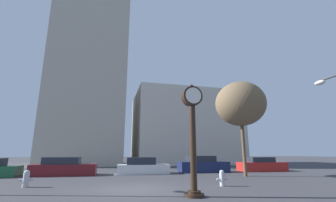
{
  "coord_description": "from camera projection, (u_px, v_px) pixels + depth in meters",
  "views": [
    {
      "loc": [
        -1.2,
        -10.84,
        1.6
      ],
      "look_at": [
        4.22,
        10.8,
        6.8
      ],
      "focal_mm": 24.0,
      "sensor_mm": 36.0,
      "label": 1
    }
  ],
  "objects": [
    {
      "name": "car_white",
      "position": [
        142.0,
        167.0,
        18.11
      ],
      "size": [
        4.17,
        2.08,
        1.28
      ],
      "rotation": [
        0.0,
        0.0,
        -0.05
      ],
      "color": "silver",
      "rests_on": "ground_plane"
    },
    {
      "name": "ground_plane",
      "position": [
        136.0,
        189.0,
        10.16
      ],
      "size": [
        200.0,
        200.0,
        0.0
      ],
      "primitive_type": "plane",
      "color": "#38383D"
    },
    {
      "name": "street_clock",
      "position": [
        193.0,
        130.0,
        8.99
      ],
      "size": [
        0.82,
        0.75,
        4.42
      ],
      "color": "black",
      "rests_on": "ground_plane"
    },
    {
      "name": "car_maroon",
      "position": [
        64.0,
        168.0,
        16.69
      ],
      "size": [
        4.5,
        1.97,
        1.31
      ],
      "rotation": [
        0.0,
        0.0,
        -0.01
      ],
      "color": "maroon",
      "rests_on": "ground_plane"
    },
    {
      "name": "fire_hydrant_near",
      "position": [
        222.0,
        178.0,
        11.25
      ],
      "size": [
        0.57,
        0.25,
        0.78
      ],
      "color": "#B7B7BC",
      "rests_on": "ground_plane"
    },
    {
      "name": "car_red",
      "position": [
        261.0,
        165.0,
        20.68
      ],
      "size": [
        4.2,
        2.07,
        1.25
      ],
      "rotation": [
        0.0,
        0.0,
        -0.05
      ],
      "color": "red",
      "rests_on": "ground_plane"
    },
    {
      "name": "building_tall_tower",
      "position": [
        94.0,
        38.0,
        36.19
      ],
      "size": [
        10.25,
        12.0,
        39.47
      ],
      "color": "#BCB29E",
      "rests_on": "ground_plane"
    },
    {
      "name": "car_navy",
      "position": [
        203.0,
        165.0,
        19.49
      ],
      "size": [
        4.33,
        1.97,
        1.38
      ],
      "rotation": [
        0.0,
        0.0,
        -0.06
      ],
      "color": "#19234C",
      "rests_on": "ground_plane"
    },
    {
      "name": "fire_hydrant_far",
      "position": [
        26.0,
        178.0,
        10.87
      ],
      "size": [
        0.63,
        0.28,
        0.8
      ],
      "color": "#B7B7BC",
      "rests_on": "ground_plane"
    },
    {
      "name": "building_storefront_row",
      "position": [
        183.0,
        129.0,
        36.47
      ],
      "size": [
        15.6,
        12.0,
        10.95
      ],
      "color": "beige",
      "rests_on": "ground_plane"
    },
    {
      "name": "bare_tree",
      "position": [
        240.0,
        104.0,
        17.04
      ],
      "size": [
        3.73,
        3.73,
        6.94
      ],
      "color": "brown",
      "rests_on": "ground_plane"
    }
  ]
}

